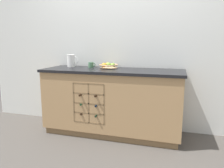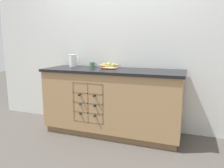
% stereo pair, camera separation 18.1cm
% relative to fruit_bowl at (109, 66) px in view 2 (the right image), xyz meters
% --- Properties ---
extents(ground_plane, '(14.00, 14.00, 0.00)m').
position_rel_fruit_bowl_xyz_m(ground_plane, '(0.08, -0.11, -0.94)').
color(ground_plane, '#4C4742').
extents(back_wall, '(4.40, 0.06, 2.55)m').
position_rel_fruit_bowl_xyz_m(back_wall, '(0.08, 0.25, 0.34)').
color(back_wall, silver).
rests_on(back_wall, ground_plane).
extents(kitchen_island, '(1.89, 0.64, 0.90)m').
position_rel_fruit_bowl_xyz_m(kitchen_island, '(0.08, -0.11, -0.48)').
color(kitchen_island, brown).
rests_on(kitchen_island, ground_plane).
extents(fruit_bowl, '(0.27, 0.27, 0.08)m').
position_rel_fruit_bowl_xyz_m(fruit_bowl, '(0.00, 0.00, 0.00)').
color(fruit_bowl, tan).
rests_on(fruit_bowl, kitchen_island).
extents(white_pitcher, '(0.17, 0.11, 0.18)m').
position_rel_fruit_bowl_xyz_m(white_pitcher, '(-0.59, 0.03, 0.06)').
color(white_pitcher, white).
rests_on(white_pitcher, kitchen_island).
extents(ceramic_mug, '(0.11, 0.07, 0.08)m').
position_rel_fruit_bowl_xyz_m(ceramic_mug, '(-0.27, 0.03, 0.00)').
color(ceramic_mug, '#4C7A56').
rests_on(ceramic_mug, kitchen_island).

